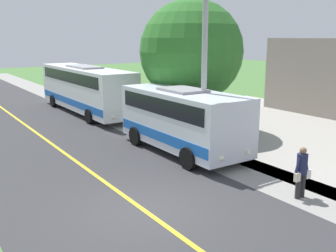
# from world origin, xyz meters

# --- Properties ---
(ground_plane) EXTENTS (120.00, 120.00, 0.00)m
(ground_plane) POSITION_xyz_m (0.00, 0.00, 0.00)
(ground_plane) COLOR #477238
(road_surface) EXTENTS (8.00, 100.00, 0.01)m
(road_surface) POSITION_xyz_m (0.00, 0.00, 0.00)
(road_surface) COLOR #333335
(road_surface) RESTS_ON ground
(sidewalk) EXTENTS (2.40, 100.00, 0.01)m
(sidewalk) POSITION_xyz_m (-5.20, 0.00, 0.00)
(sidewalk) COLOR gray
(sidewalk) RESTS_ON ground
(road_centre_line) EXTENTS (0.16, 100.00, 0.00)m
(road_centre_line) POSITION_xyz_m (0.00, 0.00, 0.01)
(road_centre_line) COLOR gold
(road_centre_line) RESTS_ON ground
(shuttle_bus_front) EXTENTS (2.74, 6.91, 2.88)m
(shuttle_bus_front) POSITION_xyz_m (-4.55, -4.27, 1.58)
(shuttle_bus_front) COLOR silver
(shuttle_bus_front) RESTS_ON ground
(transit_bus_rear) EXTENTS (2.63, 11.14, 3.20)m
(transit_bus_rear) POSITION_xyz_m (-4.49, -15.46, 1.75)
(transit_bus_rear) COLOR white
(transit_bus_rear) RESTS_ON ground
(pedestrian_with_bags) EXTENTS (0.72, 0.34, 1.70)m
(pedestrian_with_bags) POSITION_xyz_m (-4.67, 2.04, 0.91)
(pedestrian_with_bags) COLOR #262628
(pedestrian_with_bags) RESTS_ON ground
(street_light_pole) EXTENTS (1.97, 0.24, 7.92)m
(street_light_pole) POSITION_xyz_m (-4.88, -3.37, 4.37)
(street_light_pole) COLOR #9E9EA3
(street_light_pole) RESTS_ON ground
(tree_curbside) EXTENTS (5.56, 5.56, 7.10)m
(tree_curbside) POSITION_xyz_m (-7.40, -7.45, 4.32)
(tree_curbside) COLOR brown
(tree_curbside) RESTS_ON ground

